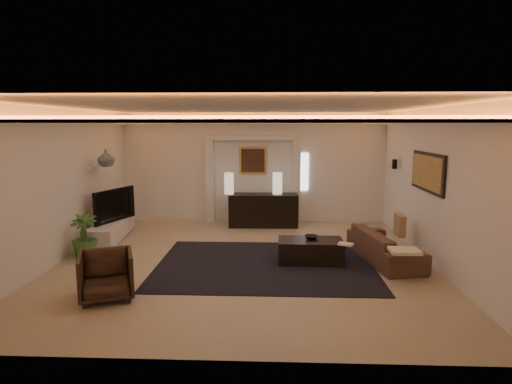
{
  "coord_description": "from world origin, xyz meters",
  "views": [
    {
      "loc": [
        0.55,
        -7.84,
        2.58
      ],
      "look_at": [
        0.2,
        0.6,
        1.25
      ],
      "focal_mm": 29.88,
      "sensor_mm": 36.0,
      "label": 1
    }
  ],
  "objects_px": {
    "sofa": "(385,246)",
    "console": "(263,211)",
    "armchair": "(106,275)",
    "coffee_table": "(310,251)"
  },
  "relations": [
    {
      "from": "sofa",
      "to": "console",
      "type": "bearing_deg",
      "value": 30.48
    },
    {
      "from": "armchair",
      "to": "coffee_table",
      "type": "bearing_deg",
      "value": 9.04
    },
    {
      "from": "sofa",
      "to": "armchair",
      "type": "xyz_separation_m",
      "value": [
        -4.63,
        -1.98,
        0.07
      ]
    },
    {
      "from": "console",
      "to": "coffee_table",
      "type": "height_order",
      "value": "console"
    },
    {
      "from": "sofa",
      "to": "armchair",
      "type": "distance_m",
      "value": 5.04
    },
    {
      "from": "console",
      "to": "armchair",
      "type": "xyz_separation_m",
      "value": [
        -2.24,
        -4.73,
        -0.04
      ]
    },
    {
      "from": "sofa",
      "to": "armchair",
      "type": "height_order",
      "value": "armchair"
    },
    {
      "from": "console",
      "to": "armchair",
      "type": "distance_m",
      "value": 5.23
    },
    {
      "from": "console",
      "to": "sofa",
      "type": "xyz_separation_m",
      "value": [
        2.39,
        -2.74,
        -0.11
      ]
    },
    {
      "from": "console",
      "to": "sofa",
      "type": "distance_m",
      "value": 3.64
    }
  ]
}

